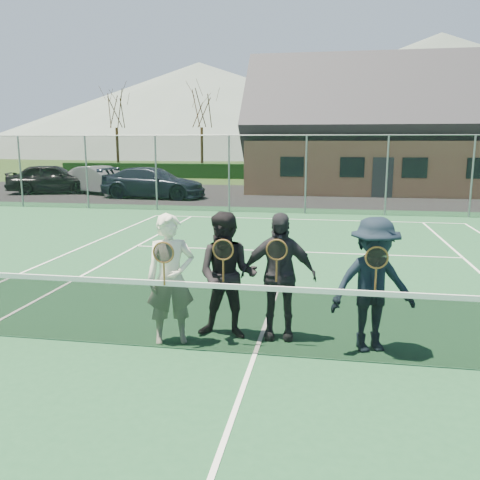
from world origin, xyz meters
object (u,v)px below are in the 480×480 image
(car_a, at_px, (53,179))
(clubhouse, at_px, (387,119))
(car_b, at_px, (101,180))
(car_c, at_px, (153,183))
(player_b, at_px, (227,276))
(player_c, at_px, (278,276))
(player_a, at_px, (171,279))
(tennis_net, at_px, (255,317))
(player_d, at_px, (373,285))

(car_a, bearing_deg, clubhouse, -92.86)
(clubhouse, bearing_deg, car_b, -162.28)
(car_a, relative_size, car_c, 0.90)
(player_b, distance_m, player_c, 0.72)
(car_b, height_order, player_a, player_a)
(car_a, xyz_separation_m, tennis_net, (13.80, -19.16, -0.26))
(tennis_net, relative_size, player_d, 6.49)
(clubhouse, distance_m, player_b, 24.06)
(car_c, xyz_separation_m, clubhouse, (11.69, 6.10, 3.23))
(player_c, bearing_deg, car_b, 121.36)
(tennis_net, height_order, player_a, player_a)
(car_a, xyz_separation_m, car_b, (2.75, 0.03, -0.06))
(car_a, xyz_separation_m, player_a, (12.59, -18.91, 0.12))
(player_b, relative_size, player_c, 1.00)
(player_a, distance_m, player_b, 0.79)
(car_b, distance_m, player_a, 21.35)
(player_b, xyz_separation_m, player_d, (1.98, -0.13, -0.00))
(player_b, height_order, player_d, same)
(player_c, xyz_separation_m, player_d, (1.27, -0.25, -0.00))
(car_a, distance_m, player_b, 22.88)
(car_c, bearing_deg, tennis_net, -152.60)
(car_b, relative_size, clubhouse, 0.29)
(clubhouse, height_order, player_d, clubhouse)
(player_a, distance_m, player_d, 2.71)
(clubhouse, bearing_deg, car_c, -152.46)
(car_a, distance_m, player_c, 23.20)
(player_b, xyz_separation_m, player_c, (0.71, 0.12, 0.00))
(car_a, distance_m, player_a, 22.72)
(car_c, bearing_deg, clubhouse, -58.32)
(car_b, distance_m, tennis_net, 22.14)
(car_b, relative_size, player_b, 2.49)
(car_a, bearing_deg, tennis_net, -162.31)
(car_c, distance_m, player_a, 18.81)
(tennis_net, height_order, player_c, player_c)
(clubhouse, xyz_separation_m, player_a, (-5.21, -23.75, -3.07))
(car_a, relative_size, clubhouse, 0.30)
(player_c, distance_m, player_d, 1.30)
(car_b, xyz_separation_m, player_a, (9.85, -18.94, 0.18))
(clubhouse, relative_size, player_c, 8.67)
(car_b, height_order, car_c, car_c)
(car_b, relative_size, tennis_net, 0.38)
(car_c, relative_size, player_a, 2.89)
(player_d, bearing_deg, clubhouse, 83.95)
(car_b, xyz_separation_m, player_b, (10.58, -18.63, 0.18))
(player_c, bearing_deg, car_a, 127.20)
(clubhouse, xyz_separation_m, player_d, (-2.50, -23.57, -3.07))
(car_a, height_order, car_c, car_a)
(car_a, xyz_separation_m, player_c, (14.03, -18.48, 0.12))
(tennis_net, bearing_deg, clubhouse, 80.54)
(player_a, bearing_deg, clubhouse, 77.64)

